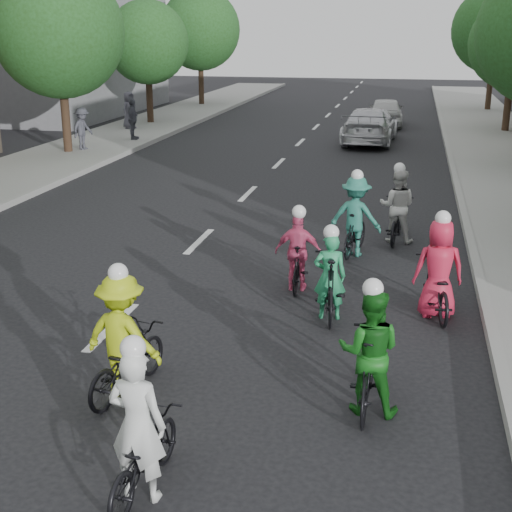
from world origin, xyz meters
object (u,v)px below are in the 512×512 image
(spectator_0, at_px, (83,129))
(cyclist_2, at_px, (124,347))
(cyclist_6, at_px, (397,214))
(cyclist_5, at_px, (330,282))
(cyclist_3, at_px, (299,258))
(cyclist_4, at_px, (438,279))
(spectator_2, at_px, (129,110))
(cyclist_1, at_px, (369,361))
(cyclist_7, at_px, (355,222))
(follow_car_lead, at_px, (370,126))
(follow_car_trail, at_px, (386,112))
(cyclist_0, at_px, (141,444))
(spectator_1, at_px, (133,119))

(spectator_0, bearing_deg, cyclist_2, -139.87)
(spectator_0, bearing_deg, cyclist_6, -114.66)
(cyclist_6, bearing_deg, cyclist_5, 83.66)
(cyclist_3, xyz_separation_m, cyclist_4, (2.50, -0.75, 0.05))
(cyclist_2, height_order, spectator_0, cyclist_2)
(spectator_2, bearing_deg, cyclist_1, -130.67)
(cyclist_3, xyz_separation_m, cyclist_7, (0.85, 2.34, 0.14))
(cyclist_1, xyz_separation_m, spectator_2, (-12.56, 23.26, 0.32))
(follow_car_lead, bearing_deg, spectator_2, -3.00)
(cyclist_7, height_order, follow_car_trail, cyclist_7)
(cyclist_0, height_order, spectator_0, cyclist_0)
(cyclist_2, bearing_deg, cyclist_4, -125.93)
(cyclist_7, relative_size, spectator_0, 1.17)
(cyclist_5, relative_size, cyclist_7, 1.01)
(cyclist_6, xyz_separation_m, spectator_0, (-12.20, 9.52, 0.30))
(cyclist_2, relative_size, cyclist_7, 1.00)
(cyclist_5, height_order, spectator_0, spectator_0)
(cyclist_7, bearing_deg, cyclist_6, -113.21)
(spectator_0, bearing_deg, cyclist_3, -127.97)
(cyclist_4, relative_size, follow_car_trail, 0.45)
(spectator_1, relative_size, spectator_2, 1.00)
(cyclist_0, bearing_deg, cyclist_6, -98.77)
(cyclist_3, height_order, cyclist_6, cyclist_6)
(cyclist_2, relative_size, spectator_0, 1.16)
(follow_car_lead, bearing_deg, follow_car_trail, -91.38)
(cyclist_2, height_order, cyclist_7, cyclist_7)
(cyclist_2, bearing_deg, follow_car_lead, -82.70)
(cyclist_5, bearing_deg, cyclist_0, 67.89)
(cyclist_3, bearing_deg, spectator_2, -61.54)
(cyclist_1, distance_m, cyclist_7, 6.56)
(cyclist_0, relative_size, cyclist_2, 0.98)
(cyclist_1, distance_m, spectator_2, 26.44)
(cyclist_7, bearing_deg, cyclist_5, 98.92)
(cyclist_0, xyz_separation_m, spectator_2, (-10.37, 25.52, 0.41))
(cyclist_3, relative_size, cyclist_4, 0.88)
(cyclist_5, relative_size, follow_car_lead, 0.37)
(cyclist_1, xyz_separation_m, cyclist_6, (0.13, 7.76, -0.03))
(cyclist_1, height_order, cyclist_2, cyclist_2)
(cyclist_1, bearing_deg, cyclist_0, 47.32)
(cyclist_5, xyz_separation_m, cyclist_7, (0.13, 3.54, 0.13))
(cyclist_5, distance_m, spectator_0, 18.18)
(cyclist_3, bearing_deg, cyclist_7, -111.52)
(cyclist_1, distance_m, cyclist_2, 3.19)
(cyclist_2, xyz_separation_m, cyclist_3, (1.61, 4.48, -0.09))
(cyclist_0, bearing_deg, follow_car_lead, -87.61)
(cyclist_3, bearing_deg, cyclist_2, 68.69)
(spectator_0, xyz_separation_m, spectator_1, (0.92, 2.85, 0.05))
(cyclist_6, bearing_deg, spectator_0, -32.87)
(cyclist_3, distance_m, follow_car_lead, 17.98)
(cyclist_2, height_order, spectator_2, cyclist_2)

